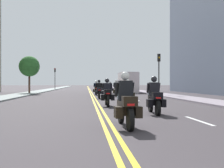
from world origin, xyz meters
The scene contains 18 objects.
ground_plane centered at (0.00, 48.00, 0.00)m, with size 264.00×264.00×0.00m, color #383237.
sidewalk_left centered at (-7.79, 48.00, 0.06)m, with size 2.48×144.00×0.12m, color gray.
sidewalk_right centered at (7.79, 48.00, 0.06)m, with size 2.48×144.00×0.12m, color gray.
centreline_yellow_inner centered at (-0.12, 48.00, 0.00)m, with size 0.12×132.00×0.01m, color yellow.
centreline_yellow_outer centered at (0.12, 48.00, 0.00)m, with size 0.12×132.00×0.01m, color yellow.
lane_dashes_white centered at (3.27, 29.00, 0.00)m, with size 0.14×56.40×0.01m.
motorcycle_0 centered at (0.50, 6.75, 0.67)m, with size 0.78×2.19×1.67m.
motorcycle_1 centered at (2.25, 10.21, 0.65)m, with size 0.77×2.10×1.63m.
motorcycle_2 centered at (0.55, 14.47, 0.66)m, with size 0.76×2.27×1.60m.
motorcycle_3 centered at (2.40, 18.52, 0.64)m, with size 0.78×2.18×1.59m.
motorcycle_4 centered at (0.45, 22.32, 0.67)m, with size 0.76×2.12×1.62m.
motorcycle_5 centered at (2.33, 25.65, 0.67)m, with size 0.77×2.19×1.67m.
motorcycle_6 centered at (0.47, 29.18, 0.67)m, with size 0.77×2.27×1.60m.
motorcycle_7 centered at (2.41, 33.60, 0.64)m, with size 0.78×2.17×1.58m.
traffic_light_near centered at (6.95, 26.89, 3.05)m, with size 0.28×0.38×4.40m.
traffic_light_far centered at (-6.95, 55.49, 3.05)m, with size 0.28×0.38×4.37m.
street_tree_0 centered at (-7.78, 34.15, 3.43)m, with size 2.57×2.57×4.73m.
parked_truck centered at (5.15, 37.01, 1.27)m, with size 2.20×6.50×2.80m.
Camera 1 is at (-0.68, -1.35, 1.32)m, focal length 44.18 mm.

